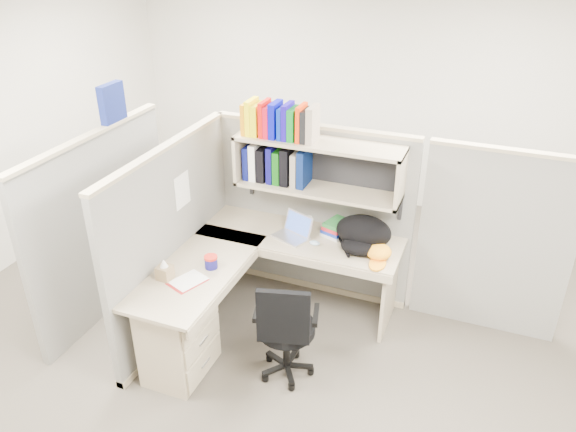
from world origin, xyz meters
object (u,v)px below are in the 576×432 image
at_px(task_chair, 286,344).
at_px(backpack, 362,235).
at_px(desk, 213,310).
at_px(snack_canister, 211,262).
at_px(laptop, 291,227).

bearing_deg(task_chair, backpack, 69.96).
distance_m(desk, task_chair, 0.64).
xyz_separation_m(backpack, snack_canister, (-1.01, -0.70, -0.08)).
bearing_deg(snack_canister, backpack, 34.43).
bearing_deg(desk, snack_canister, 115.97).
relative_size(desk, backpack, 3.79).
distance_m(desk, backpack, 1.33).
bearing_deg(backpack, desk, -152.38).
bearing_deg(desk, task_chair, -3.15).
bearing_deg(snack_canister, desk, -64.03).
bearing_deg(backpack, task_chair, -123.95).
bearing_deg(snack_canister, laptop, 57.86).
height_order(laptop, backpack, backpack).
relative_size(laptop, task_chair, 0.32).
height_order(backpack, snack_canister, backpack).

